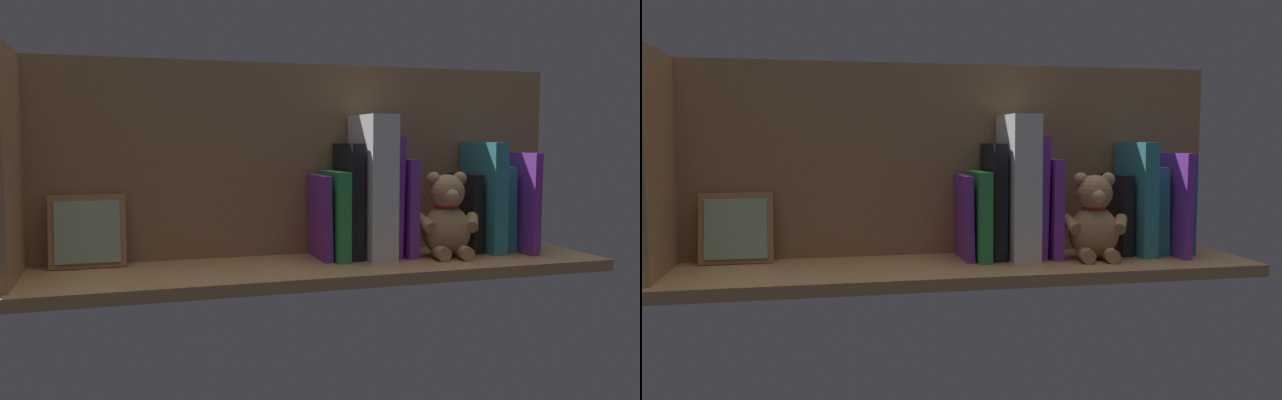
% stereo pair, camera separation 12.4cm
% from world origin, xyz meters
% --- Properties ---
extents(ground_plane, '(1.12, 0.28, 0.02)m').
position_xyz_m(ground_plane, '(0.00, 0.00, -0.01)').
color(ground_plane, '#A87A4C').
extents(shelf_back_panel, '(1.12, 0.02, 0.39)m').
position_xyz_m(shelf_back_panel, '(0.00, -0.12, 0.19)').
color(shelf_back_panel, '#956E48').
rests_on(shelf_back_panel, ground_plane).
extents(shelf_side_divider, '(0.02, 0.22, 0.39)m').
position_xyz_m(shelf_side_divider, '(0.54, 0.00, 0.19)').
color(shelf_side_divider, '#A87A4C').
rests_on(shelf_side_divider, ground_plane).
extents(book_0, '(0.03, 0.12, 0.20)m').
position_xyz_m(book_0, '(-0.47, -0.04, 0.10)').
color(book_0, blue).
rests_on(book_0, ground_plane).
extents(book_1, '(0.02, 0.17, 0.21)m').
position_xyz_m(book_1, '(-0.44, -0.02, 0.10)').
color(book_1, purple).
rests_on(book_1, ground_plane).
extents(book_2, '(0.04, 0.12, 0.18)m').
position_xyz_m(book_2, '(-0.41, -0.05, 0.09)').
color(book_2, teal).
rests_on(book_2, ground_plane).
extents(book_3, '(0.03, 0.14, 0.23)m').
position_xyz_m(book_3, '(-0.37, -0.03, 0.11)').
color(book_3, teal).
rests_on(book_3, ground_plane).
extents(book_4, '(0.02, 0.11, 0.16)m').
position_xyz_m(book_4, '(-0.34, -0.05, 0.08)').
color(book_4, black).
rests_on(book_4, ground_plane).
extents(teddy_bear, '(0.14, 0.12, 0.17)m').
position_xyz_m(teddy_bear, '(-0.26, 0.01, 0.07)').
color(teddy_bear, tan).
rests_on(teddy_bear, ground_plane).
extents(book_5, '(0.02, 0.13, 0.20)m').
position_xyz_m(book_5, '(-0.19, -0.04, 0.10)').
color(book_5, purple).
rests_on(book_5, ground_plane).
extents(book_6, '(0.02, 0.12, 0.24)m').
position_xyz_m(book_6, '(-0.16, -0.05, 0.12)').
color(book_6, purple).
rests_on(book_6, ground_plane).
extents(dictionary_thick_white, '(0.05, 0.14, 0.28)m').
position_xyz_m(dictionary_thick_white, '(-0.12, -0.03, 0.14)').
color(dictionary_thick_white, white).
rests_on(dictionary_thick_white, ground_plane).
extents(book_7, '(0.03, 0.12, 0.23)m').
position_xyz_m(book_7, '(-0.07, -0.05, 0.11)').
color(book_7, black).
rests_on(book_7, ground_plane).
extents(book_8, '(0.03, 0.13, 0.17)m').
position_xyz_m(book_8, '(-0.04, -0.04, 0.09)').
color(book_8, green).
rests_on(book_8, ground_plane).
extents(book_9, '(0.02, 0.12, 0.17)m').
position_xyz_m(book_9, '(-0.01, -0.05, 0.08)').
color(book_9, purple).
rests_on(book_9, ground_plane).
extents(picture_frame_leaning, '(0.14, 0.04, 0.13)m').
position_xyz_m(picture_frame_leaning, '(0.42, -0.08, 0.07)').
color(picture_frame_leaning, '#9E6B3D').
rests_on(picture_frame_leaning, ground_plane).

